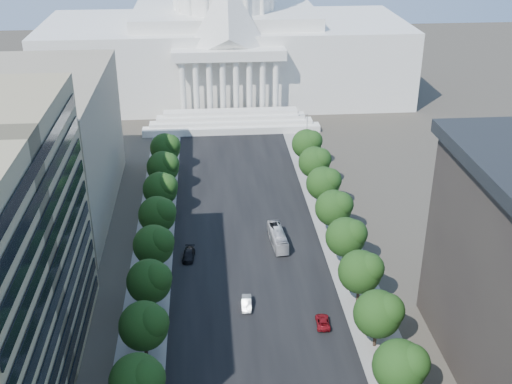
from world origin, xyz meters
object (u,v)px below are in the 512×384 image
object	(u,v)px
car_silver	(247,303)
car_dark_b	(189,255)
city_bus	(278,237)
car_red	(323,322)

from	to	relation	value
car_silver	car_dark_b	size ratio (longest dim) A/B	0.87
car_silver	city_bus	size ratio (longest dim) A/B	0.43
car_silver	car_red	distance (m)	13.72
car_silver	car_red	bearing A→B (deg)	-22.84
city_bus	car_red	bearing A→B (deg)	-85.08
car_red	city_bus	distance (m)	27.46
car_red	city_bus	xyz separation A→B (m)	(-4.47, 27.09, 0.85)
car_red	city_bus	world-z (taller)	city_bus
car_silver	city_bus	bearing A→B (deg)	73.07
car_silver	car_dark_b	world-z (taller)	car_dark_b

